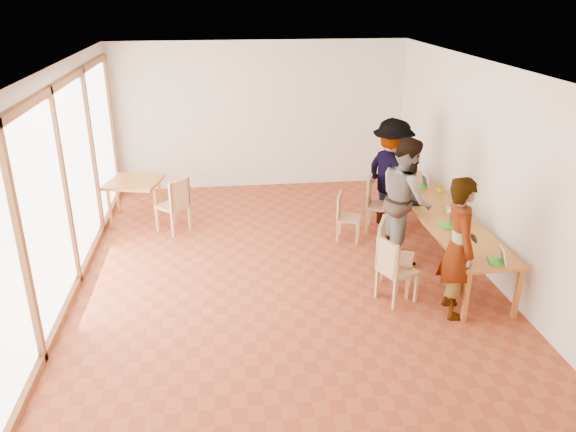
# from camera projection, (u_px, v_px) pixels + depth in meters

# --- Properties ---
(ground) EXTENTS (8.00, 8.00, 0.00)m
(ground) POSITION_uv_depth(u_px,v_px,m) (281.00, 271.00, 8.43)
(ground) COLOR #9B4625
(ground) RESTS_ON ground
(wall_back) EXTENTS (6.00, 0.10, 3.00)m
(wall_back) POSITION_uv_depth(u_px,v_px,m) (260.00, 116.00, 11.54)
(wall_back) COLOR silver
(wall_back) RESTS_ON ground
(wall_front) EXTENTS (6.00, 0.10, 3.00)m
(wall_front) POSITION_uv_depth(u_px,v_px,m) (339.00, 343.00, 4.19)
(wall_front) COLOR silver
(wall_front) RESTS_ON ground
(wall_right) EXTENTS (0.10, 8.00, 3.00)m
(wall_right) POSITION_uv_depth(u_px,v_px,m) (485.00, 169.00, 8.20)
(wall_right) COLOR silver
(wall_right) RESTS_ON ground
(window_wall) EXTENTS (0.10, 8.00, 3.00)m
(window_wall) POSITION_uv_depth(u_px,v_px,m) (62.00, 185.00, 7.54)
(window_wall) COLOR white
(window_wall) RESTS_ON ground
(ceiling) EXTENTS (6.00, 8.00, 0.04)m
(ceiling) POSITION_uv_depth(u_px,v_px,m) (280.00, 65.00, 7.29)
(ceiling) COLOR white
(ceiling) RESTS_ON wall_back
(communal_table) EXTENTS (0.80, 4.00, 0.75)m
(communal_table) POSITION_uv_depth(u_px,v_px,m) (438.00, 213.00, 8.73)
(communal_table) COLOR #C46E2B
(communal_table) RESTS_ON ground
(side_table) EXTENTS (0.90, 0.90, 0.75)m
(side_table) POSITION_uv_depth(u_px,v_px,m) (134.00, 185.00, 10.05)
(side_table) COLOR #C46E2B
(side_table) RESTS_ON ground
(chair_near) EXTENTS (0.57, 0.57, 0.49)m
(chair_near) POSITION_uv_depth(u_px,v_px,m) (393.00, 264.00, 7.41)
(chair_near) COLOR tan
(chair_near) RESTS_ON ground
(chair_mid) EXTENTS (0.63, 0.63, 0.55)m
(chair_mid) POSITION_uv_depth(u_px,v_px,m) (388.00, 248.00, 7.71)
(chair_mid) COLOR tan
(chair_mid) RESTS_ON ground
(chair_far) EXTENTS (0.48, 0.48, 0.43)m
(chair_far) POSITION_uv_depth(u_px,v_px,m) (344.00, 211.00, 9.32)
(chair_far) COLOR tan
(chair_far) RESTS_ON ground
(chair_empty) EXTENTS (0.57, 0.57, 0.51)m
(chair_empty) POSITION_uv_depth(u_px,v_px,m) (374.00, 198.00, 9.66)
(chair_empty) COLOR tan
(chair_empty) RESTS_ON ground
(chair_spare) EXTENTS (0.64, 0.64, 0.52)m
(chair_spare) POSITION_uv_depth(u_px,v_px,m) (176.00, 200.00, 9.55)
(chair_spare) COLOR tan
(chair_spare) RESTS_ON ground
(person_near) EXTENTS (0.50, 0.71, 1.86)m
(person_near) POSITION_uv_depth(u_px,v_px,m) (459.00, 247.00, 7.04)
(person_near) COLOR gray
(person_near) RESTS_ON ground
(person_mid) EXTENTS (0.76, 0.96, 1.92)m
(person_mid) POSITION_uv_depth(u_px,v_px,m) (406.00, 199.00, 8.56)
(person_mid) COLOR gray
(person_mid) RESTS_ON ground
(person_far) EXTENTS (1.08, 1.41, 1.92)m
(person_far) POSITION_uv_depth(u_px,v_px,m) (391.00, 173.00, 9.73)
(person_far) COLOR gray
(person_far) RESTS_ON ground
(laptop_near) EXTENTS (0.25, 0.27, 0.20)m
(laptop_near) POSITION_uv_depth(u_px,v_px,m) (499.00, 258.00, 7.04)
(laptop_near) COLOR green
(laptop_near) RESTS_ON communal_table
(laptop_mid) EXTENTS (0.23, 0.26, 0.22)m
(laptop_mid) POSITION_uv_depth(u_px,v_px,m) (449.00, 223.00, 8.09)
(laptop_mid) COLOR green
(laptop_mid) RESTS_ON communal_table
(laptop_far) EXTENTS (0.25, 0.28, 0.23)m
(laptop_far) POSITION_uv_depth(u_px,v_px,m) (423.00, 183.00, 9.69)
(laptop_far) COLOR green
(laptop_far) RESTS_ON communal_table
(yellow_mug) EXTENTS (0.13, 0.13, 0.10)m
(yellow_mug) POSITION_uv_depth(u_px,v_px,m) (440.00, 190.00, 9.40)
(yellow_mug) COLOR yellow
(yellow_mug) RESTS_ON communal_table
(green_bottle) EXTENTS (0.07, 0.07, 0.28)m
(green_bottle) POSITION_uv_depth(u_px,v_px,m) (465.00, 217.00, 8.08)
(green_bottle) COLOR #1B621D
(green_bottle) RESTS_ON communal_table
(clear_glass) EXTENTS (0.07, 0.07, 0.09)m
(clear_glass) POSITION_uv_depth(u_px,v_px,m) (448.00, 210.00, 8.57)
(clear_glass) COLOR silver
(clear_glass) RESTS_ON communal_table
(condiment_cup) EXTENTS (0.08, 0.08, 0.06)m
(condiment_cup) POSITION_uv_depth(u_px,v_px,m) (411.00, 181.00, 9.89)
(condiment_cup) COLOR white
(condiment_cup) RESTS_ON communal_table
(pink_phone) EXTENTS (0.05, 0.10, 0.01)m
(pink_phone) POSITION_uv_depth(u_px,v_px,m) (409.00, 200.00, 9.08)
(pink_phone) COLOR #C72D3C
(pink_phone) RESTS_ON communal_table
(black_pouch) EXTENTS (0.16, 0.26, 0.09)m
(black_pouch) POSITION_uv_depth(u_px,v_px,m) (413.00, 201.00, 8.96)
(black_pouch) COLOR black
(black_pouch) RESTS_ON communal_table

